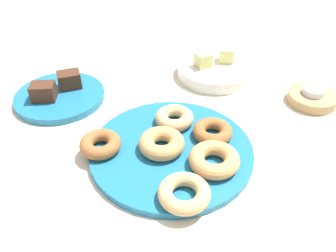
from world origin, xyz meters
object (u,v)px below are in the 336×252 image
at_px(donut_2, 100,144).
at_px(brownie_near, 43,92).
at_px(cake_plate, 60,97).
at_px(donut_4, 184,193).
at_px(donut_0, 214,160).
at_px(donut_3, 213,132).
at_px(donut_5, 174,118).
at_px(brownie_far, 69,80).
at_px(candle_holder, 312,98).
at_px(fruit_bowl, 215,70).
at_px(donut_1, 161,143).
at_px(tealight, 314,91).
at_px(melon_chunk_right, 227,55).
at_px(donut_plate, 171,150).
at_px(melon_chunk_left, 203,60).

height_order(donut_2, brownie_near, brownie_near).
xyz_separation_m(donut_2, cake_plate, (-0.08, 0.22, -0.02)).
bearing_deg(donut_4, donut_0, 41.32).
xyz_separation_m(donut_3, donut_5, (-0.06, 0.06, 0.00)).
relative_size(donut_0, brownie_far, 1.75).
distance_m(brownie_far, candle_holder, 0.57).
height_order(donut_0, fruit_bowl, donut_0).
bearing_deg(donut_1, brownie_near, 135.73).
distance_m(donut_0, donut_5, 0.14).
distance_m(donut_5, brownie_near, 0.31).
distance_m(donut_4, brownie_far, 0.43).
bearing_deg(tealight, cake_plate, 166.65).
distance_m(brownie_far, melon_chunk_right, 0.40).
xyz_separation_m(brownie_near, fruit_bowl, (0.42, 0.05, -0.02)).
relative_size(donut_3, candle_holder, 0.71).
distance_m(brownie_near, melon_chunk_right, 0.46).
bearing_deg(tealight, melon_chunk_right, 129.09).
relative_size(brownie_near, brownie_far, 1.00).
xyz_separation_m(cake_plate, fruit_bowl, (0.39, 0.03, 0.01)).
bearing_deg(donut_5, donut_plate, -107.28).
relative_size(donut_4, cake_plate, 0.42).
height_order(donut_plate, cake_plate, cake_plate).
height_order(donut_1, donut_5, donut_1).
height_order(donut_0, donut_1, donut_1).
relative_size(cake_plate, brownie_near, 3.96).
height_order(donut_5, candle_holder, donut_5).
distance_m(donut_4, melon_chunk_left, 0.42).
relative_size(donut_plate, brownie_far, 5.99).
bearing_deg(donut_1, donut_4, -84.71).
bearing_deg(donut_1, donut_3, 7.26).
bearing_deg(candle_holder, donut_0, -150.63).
xyz_separation_m(donut_5, melon_chunk_left, (0.12, 0.20, 0.02)).
relative_size(donut_2, brownie_near, 1.50).
bearing_deg(melon_chunk_right, brownie_far, -177.23).
distance_m(cake_plate, brownie_near, 0.04).
xyz_separation_m(donut_3, donut_4, (-0.09, -0.14, -0.00)).
relative_size(donut_0, candle_holder, 0.83).
bearing_deg(fruit_bowl, donut_2, -141.51).
relative_size(donut_plate, melon_chunk_left, 8.74).
xyz_separation_m(donut_1, donut_5, (0.04, 0.07, -0.00)).
relative_size(donut_3, donut_4, 0.90).
xyz_separation_m(donut_plate, brownie_near, (-0.25, 0.22, 0.03)).
relative_size(tealight, melon_chunk_right, 1.39).
xyz_separation_m(donut_0, brownie_near, (-0.31, 0.29, 0.01)).
relative_size(brownie_far, melon_chunk_left, 1.46).
distance_m(donut_3, donut_4, 0.17).
bearing_deg(donut_2, donut_4, -50.21).
relative_size(donut_0, cake_plate, 0.44).
bearing_deg(donut_plate, brownie_near, 137.75).
bearing_deg(brownie_far, donut_4, -65.01).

